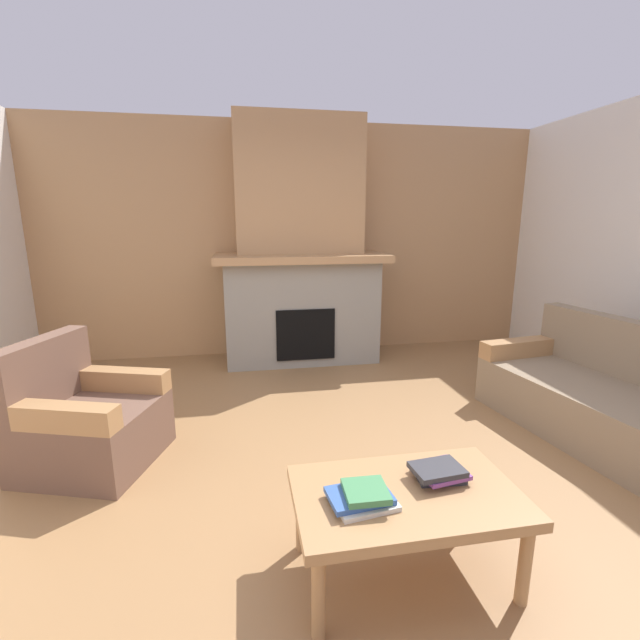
% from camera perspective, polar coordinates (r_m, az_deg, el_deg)
% --- Properties ---
extents(ground, '(9.00, 9.00, 0.00)m').
position_cam_1_polar(ground, '(2.89, 5.22, -20.75)').
color(ground, olive).
extents(wall_back_wood_panel, '(6.00, 0.12, 2.70)m').
position_cam_1_polar(wall_back_wood_panel, '(5.36, -3.18, 10.25)').
color(wall_back_wood_panel, tan).
rests_on(wall_back_wood_panel, ground).
extents(fireplace, '(1.90, 0.82, 2.70)m').
position_cam_1_polar(fireplace, '(5.00, -2.61, 7.92)').
color(fireplace, gray).
rests_on(fireplace, ground).
extents(couch, '(1.07, 1.90, 0.85)m').
position_cam_1_polar(couch, '(3.94, 33.53, -8.81)').
color(couch, '#847056').
rests_on(couch, ground).
extents(armchair, '(0.96, 0.96, 0.85)m').
position_cam_1_polar(armchair, '(3.36, -28.22, -11.56)').
color(armchair, brown).
rests_on(armchair, ground).
extents(coffee_table, '(1.00, 0.60, 0.43)m').
position_cam_1_polar(coffee_table, '(2.14, 11.19, -22.26)').
color(coffee_table, '#A87A4C').
rests_on(coffee_table, ground).
extents(book_stack_near_edge, '(0.30, 0.23, 0.07)m').
position_cam_1_polar(book_stack_near_edge, '(1.99, 5.66, -21.96)').
color(book_stack_near_edge, beige).
rests_on(book_stack_near_edge, coffee_table).
extents(book_stack_center, '(0.27, 0.23, 0.07)m').
position_cam_1_polar(book_stack_center, '(2.20, 15.24, -18.55)').
color(book_stack_center, '#2D2D33').
rests_on(book_stack_center, coffee_table).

